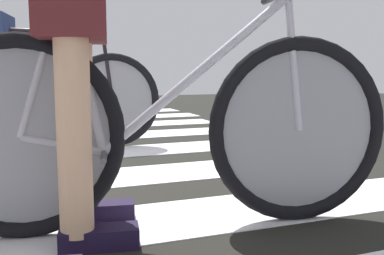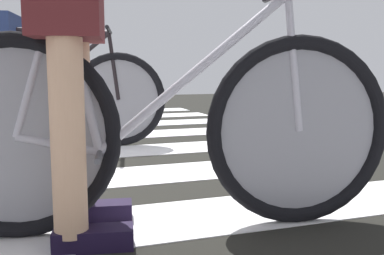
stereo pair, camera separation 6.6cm
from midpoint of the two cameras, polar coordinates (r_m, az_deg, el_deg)
The scene contains 3 objects.
bicycle_1_of_4 at distance 1.59m, azimuth -4.45°, elevation 0.11°, with size 1.72×0.55×0.93m.
cyclist_1_of_4 at distance 1.58m, azimuth -15.95°, elevation 8.53°, with size 0.37×0.44×0.97m.
bicycle_2_of_4 at distance 3.47m, azimuth -19.36°, elevation 3.68°, with size 1.71×0.56×0.93m.
Camera 1 is at (0.54, -2.89, 0.61)m, focal length 41.25 mm.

